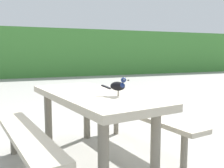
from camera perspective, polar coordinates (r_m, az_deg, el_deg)
name	(u,v)px	position (r m, az deg, el deg)	size (l,w,h in m)	color
ground_plane	(92,154)	(3.04, -4.47, -15.43)	(60.00, 60.00, 0.00)	#A3A099
hedge_wall	(29,53)	(13.30, -18.21, 6.70)	(28.00, 2.26, 2.32)	#428438
picnic_table_foreground	(93,110)	(2.70, -4.37, -5.90)	(1.95, 1.97, 0.74)	#B2A893
bird_grackle	(119,86)	(2.48, 1.51, -0.34)	(0.23, 0.21, 0.18)	black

